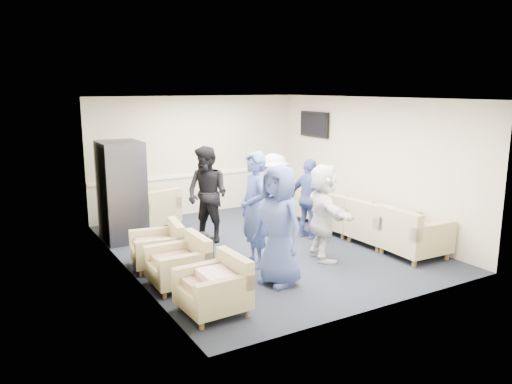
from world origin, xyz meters
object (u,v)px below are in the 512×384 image
armchair_right_near (412,236)px  person_front_right (323,212)px  armchair_left_mid (181,265)px  person_mid_right (310,199)px  person_front_left (279,225)px  person_mid_left (254,210)px  armchair_corner (154,211)px  armchair_right_midnear (376,226)px  vending_machine (122,191)px  armchair_right_far (314,207)px  person_back_right (274,194)px  armchair_right_midfar (341,215)px  person_back_left (207,195)px  armchair_left_far (160,248)px  armchair_left_near (216,289)px

armchair_right_near → person_front_right: bearing=64.9°
armchair_left_mid → person_mid_right: person_mid_right is taller
person_front_left → person_mid_right: size_ratio=1.16×
person_mid_right → person_mid_left: bearing=102.4°
armchair_corner → person_mid_right: 3.28m
person_mid_left → armchair_right_midnear: bearing=92.5°
armchair_corner → vending_machine: size_ratio=0.56×
armchair_corner → armchair_right_far: bearing=146.3°
armchair_right_midnear → person_back_right: 2.07m
armchair_right_midfar → person_back_left: bearing=66.8°
armchair_left_mid → person_front_left: 1.55m
armchair_left_mid → person_back_right: size_ratio=0.50×
armchair_left_far → person_back_left: 1.65m
armchair_left_far → armchair_right_midfar: bearing=100.3°
armchair_corner → person_front_right: person_front_right is taller
armchair_right_midnear → person_back_left: 3.20m
armchair_right_far → armchair_left_mid: bearing=107.6°
armchair_right_midnear → armchair_left_mid: bearing=88.8°
armchair_left_near → armchair_corner: size_ratio=0.77×
armchair_right_midnear → person_front_left: size_ratio=0.52×
armchair_left_near → armchair_right_far: (3.86, 3.08, -0.01)m
armchair_left_mid → person_back_right: person_back_right is taller
armchair_corner → person_back_right: 2.56m
armchair_left_mid → armchair_right_far: armchair_left_mid is taller
person_mid_left → person_back_left: person_mid_left is taller
vending_machine → person_back_left: 1.64m
armchair_right_midfar → person_mid_left: 2.66m
armchair_right_near → armchair_right_far: 2.81m
armchair_right_far → person_mid_left: (-2.55, -1.79, 0.64)m
armchair_corner → person_mid_right: bearing=124.2°
armchair_left_mid → person_mid_left: size_ratio=0.43×
armchair_right_far → armchair_left_far: bearing=96.0°
armchair_left_near → person_back_right: person_back_right is taller
armchair_left_mid → person_front_right: person_front_right is taller
person_front_left → armchair_right_midnear: bearing=91.9°
vending_machine → armchair_left_mid: bearing=-87.9°
person_front_left → person_back_right: 2.68m
armchair_right_midnear → person_back_left: person_back_left is taller
armchair_right_far → person_mid_left: person_mid_left is taller
armchair_right_midnear → armchair_right_midfar: bearing=1.2°
armchair_left_mid → armchair_right_midnear: size_ratio=0.86×
person_back_right → armchair_corner: bearing=41.8°
armchair_left_far → armchair_corner: armchair_corner is taller
armchair_left_far → armchair_right_midnear: (3.89, -0.85, 0.05)m
armchair_right_near → armchair_right_midfar: 1.81m
armchair_left_near → armchair_left_mid: (-0.06, 1.07, -0.00)m
armchair_right_near → person_mid_right: size_ratio=0.62×
armchair_left_far → armchair_right_midnear: 3.98m
armchair_right_midnear → vending_machine: vending_machine is taller
armchair_corner → person_front_right: 3.84m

